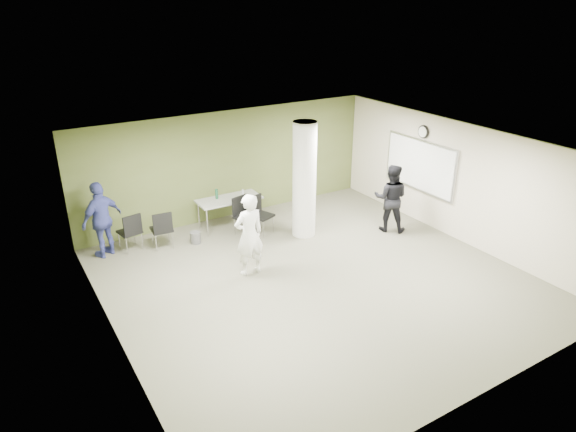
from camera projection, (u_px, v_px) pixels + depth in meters
floor at (316, 280)px, 10.59m from camera, size 8.00×8.00×0.00m
ceiling at (319, 149)px, 9.48m from camera, size 8.00×8.00×0.00m
wall_back at (229, 165)px, 13.17m from camera, size 8.00×2.80×0.02m
wall_left at (109, 271)px, 8.12m from camera, size 0.02×8.00×2.80m
wall_right_cream at (459, 182)px, 11.95m from camera, size 0.02×8.00×2.80m
column at (304, 180)px, 12.08m from camera, size 0.56×0.56×2.80m
whiteboard at (420, 165)px, 12.82m from camera, size 0.05×2.30×1.30m
wall_clock at (423, 132)px, 12.48m from camera, size 0.06×0.32×0.32m
folding_table at (229, 200)px, 12.77m from camera, size 1.61×0.73×1.01m
wastebasket at (195, 238)px, 12.11m from camera, size 0.25×0.25×0.29m
chair_back_left at (131, 229)px, 11.60m from camera, size 0.54×0.54×0.92m
chair_back_right at (162, 227)px, 11.70m from camera, size 0.50×0.50×0.93m
chair_table_left at (243, 213)px, 12.43m from camera, size 0.58×0.58×0.96m
chair_table_right at (259, 212)px, 12.53m from camera, size 0.60×0.60×0.94m
woman_white at (249, 235)px, 10.51m from camera, size 0.67×0.45×1.78m
man_black at (391, 198)px, 12.52m from camera, size 1.04×1.04×1.70m
man_blue at (102, 219)px, 11.28m from camera, size 1.10×0.83×1.74m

